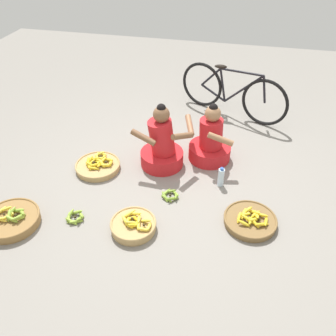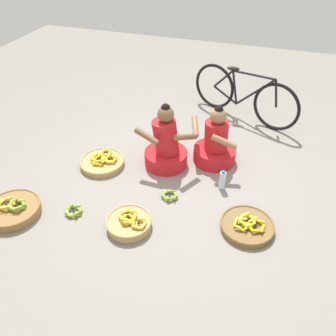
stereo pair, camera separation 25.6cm
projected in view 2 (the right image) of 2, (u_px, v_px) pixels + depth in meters
ground_plane at (173, 182)px, 3.98m from camera, size 10.00×10.00×0.00m
vendor_woman_front at (166, 146)px, 4.09m from camera, size 0.70×0.52×0.82m
vendor_woman_behind at (215, 144)px, 4.16m from camera, size 0.63×0.52×0.76m
bicycle_leaning at (243, 95)px, 4.94m from camera, size 1.59×0.70×0.73m
banana_basket_mid_left at (102, 162)px, 4.21m from camera, size 0.54×0.54×0.15m
banana_basket_front_left at (247, 225)px, 3.39m from camera, size 0.53×0.53×0.14m
banana_basket_mid_right at (13, 209)px, 3.55m from camera, size 0.56×0.56×0.17m
banana_basket_back_center at (129, 223)px, 3.40m from camera, size 0.46×0.46×0.17m
loose_bananas_back_left at (170, 195)px, 3.76m from camera, size 0.22×0.22×0.08m
loose_bananas_near_bicycle at (73, 211)px, 3.57m from camera, size 0.20×0.21×0.09m
water_bottle at (222, 180)px, 3.83m from camera, size 0.07×0.07×0.25m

